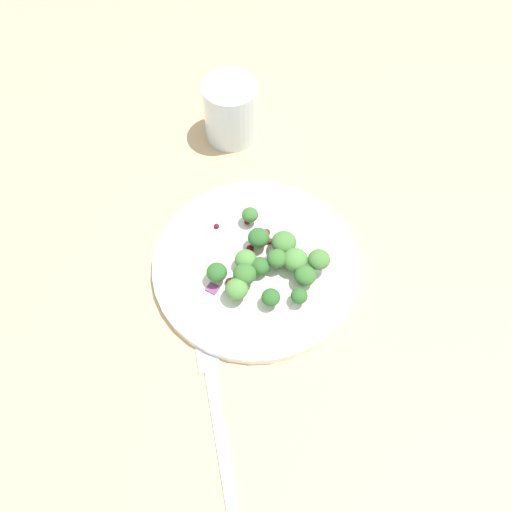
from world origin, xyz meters
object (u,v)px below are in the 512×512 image
(broccoli_floret_2, at_px, (217,273))
(water_glass, at_px, (231,111))
(broccoli_floret_0, at_px, (260,266))
(broccoli_floret_1, at_px, (246,258))
(plate, at_px, (256,264))
(fork, at_px, (217,412))

(broccoli_floret_2, distance_m, water_glass, 0.25)
(broccoli_floret_0, xyz_separation_m, water_glass, (-0.23, -0.05, 0.01))
(broccoli_floret_0, distance_m, broccoli_floret_1, 0.02)
(broccoli_floret_0, height_order, broccoli_floret_1, broccoli_floret_1)
(plate, xyz_separation_m, fork, (0.18, -0.03, -0.01))
(broccoli_floret_0, distance_m, broccoli_floret_2, 0.05)
(plate, distance_m, broccoli_floret_1, 0.02)
(fork, bearing_deg, broccoli_floret_1, 172.96)
(broccoli_floret_0, xyz_separation_m, broccoli_floret_2, (0.01, -0.05, 0.00))
(water_glass, bearing_deg, broccoli_floret_1, 8.11)
(plate, relative_size, fork, 1.34)
(plate, relative_size, broccoli_floret_2, 10.19)
(broccoli_floret_1, distance_m, fork, 0.18)
(broccoli_floret_1, xyz_separation_m, broccoli_floret_2, (0.02, -0.03, 0.00))
(broccoli_floret_0, bearing_deg, water_glass, -168.14)
(broccoli_floret_1, height_order, broccoli_floret_2, broccoli_floret_2)
(broccoli_floret_0, bearing_deg, plate, -158.23)
(broccoli_floret_0, relative_size, water_glass, 0.27)
(plate, xyz_separation_m, broccoli_floret_2, (0.03, -0.04, 0.02))
(broccoli_floret_0, relative_size, broccoli_floret_2, 0.94)
(plate, bearing_deg, broccoli_floret_0, 21.77)
(plate, bearing_deg, broccoli_floret_1, -71.57)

